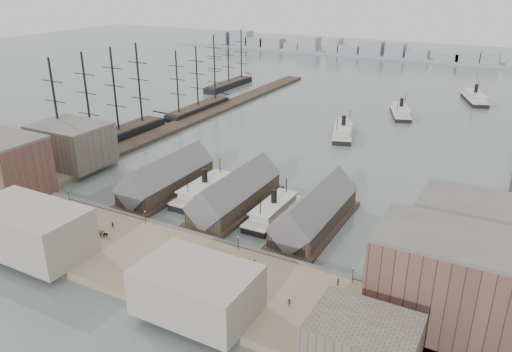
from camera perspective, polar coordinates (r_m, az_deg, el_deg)
The scene contains 40 objects.
ground at distance 140.94m, azimuth -5.88°, elevation -6.32°, with size 900.00×900.00×0.00m, color #505D5A.
quay at distance 126.80m, azimuth -11.02°, elevation -9.63°, with size 180.00×30.00×2.00m, color #807056.
seawall at distance 136.69m, azimuth -7.12°, elevation -6.79°, with size 180.00×1.20×2.30m, color #59544C.
west_wharf at distance 253.70m, azimuth -5.99°, elevation 6.95°, with size 10.00×220.00×1.60m, color #2D231C.
ferry_shed_west at distance 165.41m, azimuth -10.14°, elevation -0.32°, with size 14.00×42.00×12.60m.
ferry_shed_center at distance 151.56m, azimuth -2.37°, elevation -2.12°, with size 14.00×42.00×12.60m.
ferry_shed_east at distance 141.17m, azimuth 6.76°, elevation -4.19°, with size 14.00×42.00×12.60m.
warehouse_west_back at distance 193.95m, azimuth -20.32°, elevation 3.38°, with size 26.00×20.00×14.00m, color #60564C.
warehouse_east_front at distance 105.31m, azimuth 21.54°, elevation -11.37°, with size 30.00×18.00×19.00m, color brown.
warehouse_east_back at distance 129.81m, azimuth 24.03°, elevation -6.20°, with size 28.00×20.00×15.00m, color #60564C.
street_bldg_center at distance 105.14m, azimuth -6.76°, elevation -12.78°, with size 24.00×16.00×10.00m, color gray.
street_bldg_west at distance 136.32m, azimuth -24.37°, elevation -5.60°, with size 30.00×16.00×12.00m, color gray.
street_bldg_east at distance 92.09m, azimuth 12.04°, elevation -18.65°, with size 18.00×14.00×11.00m, color #60564C.
lamp_post_far_w at distance 162.30m, azimuth -20.65°, elevation -1.89°, with size 0.44×0.44×3.92m.
lamp_post_near_w at distance 142.32m, azimuth -12.56°, elevation -4.34°, with size 0.44×0.44×3.92m.
lamp_post_near_e at distance 126.36m, azimuth -2.06°, elevation -7.36°, with size 0.44×0.44×3.92m.
lamp_post_far_e at distance 116.10m, azimuth 11.04°, elevation -10.72°, with size 0.44×0.44×3.92m.
far_shore at distance 446.12m, azimuth 19.27°, elevation 12.87°, with size 500.00×40.00×15.72m.
ferry_docked_west at distance 161.11m, azimuth -5.83°, elevation -1.58°, with size 8.49×28.32×10.11m.
ferry_docked_east at distance 147.10m, azimuth 2.05°, elevation -3.96°, with size 7.87×26.24×9.37m.
ferry_open_near at distance 224.01m, azimuth 9.92°, elevation 5.07°, with size 15.94×28.78×9.85m.
ferry_open_mid at distance 263.29m, azimuth 16.20°, elevation 7.08°, with size 16.79×28.04×9.61m.
ferry_open_far at distance 306.64m, azimuth 23.72°, elevation 8.19°, with size 18.46×30.94×10.60m.
sailing_ship_near at distance 219.31m, azimuth -16.73°, elevation 4.24°, with size 9.54×65.71×39.21m.
sailing_ship_mid at distance 262.20m, azimuth -6.61°, elevation 7.78°, with size 8.12×46.90×33.37m.
sailing_ship_far at distance 319.47m, azimuth -3.13°, elevation 10.50°, with size 8.19×45.49×33.66m.
tram at distance 104.90m, azimuth 16.01°, elevation -15.71°, with size 3.21×11.28×3.99m.
horse_cart_left at distance 157.40m, azimuth -21.75°, elevation -3.59°, with size 4.17×4.13×1.42m.
horse_cart_center at distance 139.14m, azimuth -17.06°, elevation -6.35°, with size 4.91×1.71×1.58m.
horse_cart_right at distance 110.89m, azimuth -3.07°, elevation -13.21°, with size 4.71×1.96×1.63m.
pedestrian_0 at distance 160.42m, azimuth -23.36°, elevation -3.30°, with size 0.66×0.48×1.81m, color black.
pedestrian_1 at distance 149.25m, azimuth -23.14°, elevation -5.23°, with size 0.76×0.59×1.56m, color black.
pedestrian_2 at distance 142.74m, azimuth -16.06°, elevation -5.43°, with size 1.16×0.67×1.80m, color black.
pedestrian_3 at distance 132.15m, azimuth -18.54°, elevation -8.13°, with size 0.99×0.41×1.69m, color black.
pedestrian_4 at distance 127.24m, azimuth -9.51°, elevation -8.45°, with size 0.79×0.51×1.61m, color black.
pedestrian_5 at distance 119.86m, azimuth -5.19°, elevation -10.23°, with size 0.67×0.49×1.83m, color black.
pedestrian_6 at distance 121.07m, azimuth -0.15°, elevation -9.84°, with size 0.76×0.59×1.57m, color black.
pedestrian_7 at distance 108.24m, azimuth 3.81°, elevation -14.23°, with size 1.06×0.61×1.65m, color black.
pedestrian_8 at distance 115.56m, azimuth 9.36°, elevation -11.85°, with size 1.03×0.43×1.76m, color black.
pedestrian_9 at distance 106.76m, azimuth 12.25°, elevation -15.36°, with size 0.80×0.52×1.64m, color black.
Camera 1 is at (71.46, -101.33, 67.01)m, focal length 35.00 mm.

